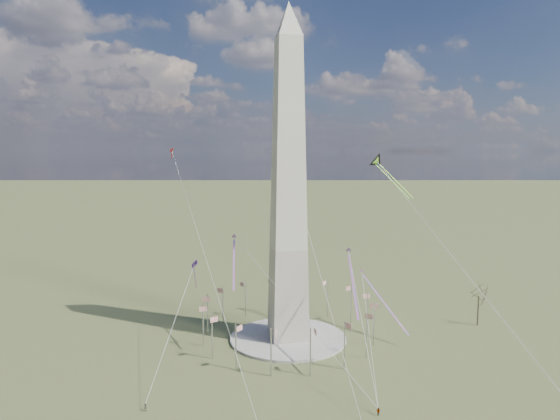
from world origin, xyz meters
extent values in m
plane|color=#4D5128|center=(0.00, 0.00, 0.00)|extent=(2000.00, 2000.00, 0.00)
cylinder|color=#BBB6AB|center=(0.00, 0.00, 0.40)|extent=(36.00, 36.00, 0.80)
pyramid|color=beige|center=(0.00, 0.00, 95.80)|extent=(9.90, 9.90, 10.00)
cylinder|color=silver|center=(26.00, 0.00, 6.50)|extent=(0.36, 0.36, 13.00)
cube|color=red|center=(26.00, 1.30, 11.80)|extent=(2.40, 0.08, 1.50)
cylinder|color=silver|center=(24.02, 9.95, 6.50)|extent=(0.36, 0.36, 13.00)
cube|color=red|center=(23.52, 11.15, 11.80)|extent=(2.25, 0.99, 1.50)
cylinder|color=silver|center=(18.38, 18.38, 6.50)|extent=(0.36, 0.36, 13.00)
cube|color=red|center=(17.47, 19.30, 11.80)|extent=(1.75, 1.75, 1.50)
cylinder|color=silver|center=(9.95, 24.02, 6.50)|extent=(0.36, 0.36, 13.00)
cube|color=red|center=(8.75, 24.52, 11.80)|extent=(0.99, 2.25, 1.50)
cylinder|color=silver|center=(0.00, 26.00, 6.50)|extent=(0.36, 0.36, 13.00)
cube|color=red|center=(-1.30, 26.00, 11.80)|extent=(0.08, 2.40, 1.50)
cylinder|color=silver|center=(-9.95, 24.02, 6.50)|extent=(0.36, 0.36, 13.00)
cube|color=red|center=(-11.15, 23.52, 11.80)|extent=(0.99, 2.25, 1.50)
cylinder|color=silver|center=(-18.38, 18.38, 6.50)|extent=(0.36, 0.36, 13.00)
cube|color=red|center=(-19.30, 17.47, 11.80)|extent=(1.75, 1.75, 1.50)
cylinder|color=silver|center=(-24.02, 9.95, 6.50)|extent=(0.36, 0.36, 13.00)
cube|color=red|center=(-24.52, 8.75, 11.80)|extent=(2.25, 0.99, 1.50)
cylinder|color=silver|center=(-26.00, 0.00, 6.50)|extent=(0.36, 0.36, 13.00)
cube|color=red|center=(-26.00, -1.30, 11.80)|extent=(2.40, 0.08, 1.50)
cylinder|color=silver|center=(-24.02, -9.95, 6.50)|extent=(0.36, 0.36, 13.00)
cube|color=red|center=(-23.52, -11.15, 11.80)|extent=(2.25, 0.99, 1.50)
cylinder|color=silver|center=(-18.38, -18.38, 6.50)|extent=(0.36, 0.36, 13.00)
cube|color=red|center=(-17.47, -19.30, 11.80)|extent=(1.75, 1.75, 1.50)
cylinder|color=silver|center=(-9.95, -24.02, 6.50)|extent=(0.36, 0.36, 13.00)
cube|color=red|center=(-8.75, -24.52, 11.80)|extent=(0.99, 2.25, 1.50)
cylinder|color=silver|center=(0.00, -26.00, 6.50)|extent=(0.36, 0.36, 13.00)
cube|color=red|center=(1.30, -26.00, 11.80)|extent=(0.08, 2.40, 1.50)
cylinder|color=silver|center=(9.95, -24.02, 6.50)|extent=(0.36, 0.36, 13.00)
cube|color=red|center=(11.15, -23.52, 11.80)|extent=(0.99, 2.25, 1.50)
cylinder|color=silver|center=(18.38, -18.38, 6.50)|extent=(0.36, 0.36, 13.00)
cube|color=red|center=(19.30, -17.47, 11.80)|extent=(1.75, 1.75, 1.50)
cylinder|color=silver|center=(24.02, -9.95, 6.50)|extent=(0.36, 0.36, 13.00)
cube|color=red|center=(24.52, -8.75, 11.80)|extent=(2.25, 0.99, 1.50)
cylinder|color=#4A3D2D|center=(64.93, -0.78, 5.02)|extent=(0.44, 0.44, 10.04)
imported|color=gray|center=(-40.91, -35.38, 0.85)|extent=(0.83, 0.65, 1.71)
imported|color=gray|center=(9.59, -47.91, 0.92)|extent=(1.11, 0.54, 1.84)
cube|color=yellow|center=(34.20, -0.85, 48.87)|extent=(5.95, 13.08, 9.85)
cube|color=yellow|center=(32.55, -1.56, 48.87)|extent=(5.95, 13.08, 9.85)
cube|color=#3A1562|center=(-27.99, 4.61, 24.14)|extent=(1.71, 2.61, 2.33)
cube|color=#F34926|center=(-27.99, 4.61, 20.29)|extent=(1.02, 2.94, 8.06)
cube|color=#F34926|center=(12.58, -22.71, 22.69)|extent=(4.83, 19.71, 12.55)
cube|color=#F34926|center=(-16.84, -2.31, 25.22)|extent=(2.87, 17.99, 11.31)
cube|color=#F34926|center=(30.39, -3.02, 10.49)|extent=(7.20, 21.06, 13.72)
cube|color=red|center=(-34.15, 37.14, 58.43)|extent=(1.52, 1.32, 1.43)
cube|color=red|center=(-34.15, 37.14, 56.87)|extent=(0.34, 1.25, 3.28)
cube|color=white|center=(9.70, 51.94, 61.05)|extent=(1.53, 2.24, 1.72)
cube|color=white|center=(9.70, 51.94, 59.16)|extent=(1.12, 1.31, 3.95)
camera|label=1|loc=(-32.96, -145.15, 58.01)|focal=32.00mm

